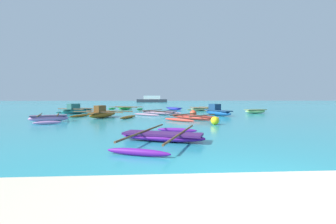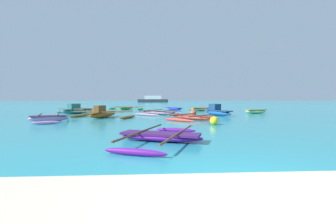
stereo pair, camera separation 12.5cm
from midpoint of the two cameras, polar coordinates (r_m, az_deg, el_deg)
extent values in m
plane|color=teal|center=(3.97, 25.58, -20.01)|extent=(240.00, 240.00, 0.00)
ellipsoid|color=teal|center=(24.21, -21.75, 0.22)|extent=(2.72, 3.53, 0.47)
cube|color=#2A5F5A|center=(24.20, -21.76, 0.68)|extent=(2.53, 3.26, 0.08)
cube|color=#2A5F5A|center=(23.91, -22.65, 1.35)|extent=(1.15, 1.24, 0.52)
cylinder|color=brown|center=(24.72, -20.25, 0.91)|extent=(3.19, 2.15, 0.07)
cylinder|color=brown|center=(23.70, -23.35, 0.73)|extent=(3.19, 2.15, 0.07)
ellipsoid|color=teal|center=(25.74, -24.33, 0.03)|extent=(1.39, 1.96, 0.20)
ellipsoid|color=teal|center=(22.76, -18.82, -0.27)|extent=(1.39, 1.96, 0.20)
ellipsoid|color=#61188C|center=(8.19, -1.54, -6.32)|extent=(3.22, 1.84, 0.31)
cube|color=#421A5A|center=(8.17, -1.54, -5.53)|extent=(2.97, 1.72, 0.08)
cylinder|color=brown|center=(7.97, 3.29, -5.33)|extent=(1.53, 4.10, 0.07)
cylinder|color=brown|center=(8.40, -6.12, -4.88)|extent=(1.53, 4.10, 0.07)
ellipsoid|color=#61188C|center=(10.25, 2.25, -4.61)|extent=(1.82, 0.82, 0.20)
ellipsoid|color=#61188C|center=(6.22, -7.86, -10.05)|extent=(1.82, 0.82, 0.20)
ellipsoid|color=#A8D77F|center=(24.23, 21.53, 0.15)|extent=(2.43, 1.36, 0.41)
cube|color=#698352|center=(24.22, 21.54, 0.54)|extent=(2.25, 1.28, 0.08)
ellipsoid|color=#A9611A|center=(18.56, -15.94, -0.64)|extent=(1.74, 3.48, 0.47)
cube|color=brown|center=(18.54, -15.95, -0.05)|extent=(1.62, 3.21, 0.08)
cube|color=brown|center=(18.16, -16.73, 0.80)|extent=(0.77, 1.08, 0.51)
cylinder|color=brown|center=(19.21, -14.66, 0.28)|extent=(4.12, 1.60, 0.07)
cylinder|color=brown|center=(17.88, -17.34, -0.01)|extent=(4.12, 1.60, 0.07)
ellipsoid|color=#A9611A|center=(19.85, -21.22, -0.86)|extent=(1.09, 2.48, 0.20)
ellipsoid|color=#A9611A|center=(17.46, -9.91, -1.25)|extent=(1.09, 2.48, 0.20)
ellipsoid|color=green|center=(30.63, -10.49, 0.94)|extent=(1.88, 3.20, 0.33)
cube|color=#237A32|center=(30.63, -10.49, 1.18)|extent=(1.75, 2.96, 0.08)
cylinder|color=brown|center=(31.25, -9.82, 1.34)|extent=(3.93, 1.74, 0.07)
cylinder|color=brown|center=(30.01, -11.19, 1.23)|extent=(3.93, 1.74, 0.07)
ellipsoid|color=green|center=(31.76, -13.78, 0.87)|extent=(0.91, 1.76, 0.20)
ellipsoid|color=green|center=(29.62, -6.95, 0.76)|extent=(0.91, 1.76, 0.20)
ellipsoid|color=red|center=(16.24, 6.45, -1.37)|extent=(3.00, 3.02, 0.32)
cube|color=maroon|center=(16.23, 6.45, -0.95)|extent=(2.77, 2.79, 0.08)
cylinder|color=brown|center=(15.75, 8.93, -0.89)|extent=(2.29, 2.28, 0.07)
cylinder|color=brown|center=(16.72, 4.12, -0.59)|extent=(2.29, 2.28, 0.07)
ellipsoid|color=red|center=(17.55, 9.45, -1.22)|extent=(1.91, 1.92, 0.20)
ellipsoid|color=red|center=(14.99, 2.93, -2.00)|extent=(1.91, 1.92, 0.20)
ellipsoid|color=gray|center=(20.98, -2.27, -0.18)|extent=(3.51, 3.13, 0.35)
cube|color=#634B58|center=(20.97, -2.27, 0.19)|extent=(3.24, 2.90, 0.08)
cylinder|color=brown|center=(20.40, -0.29, 0.26)|extent=(2.22, 2.58, 0.07)
cylinder|color=brown|center=(21.56, -4.14, 0.43)|extent=(2.22, 2.58, 0.07)
ellipsoid|color=gray|center=(22.29, 0.47, -0.15)|extent=(2.41, 2.10, 0.20)
ellipsoid|color=gray|center=(19.73, -5.35, -0.66)|extent=(2.41, 2.10, 0.20)
ellipsoid|color=#3436E6|center=(29.37, 1.73, 0.86)|extent=(2.15, 3.01, 0.31)
cube|color=navy|center=(29.37, 1.73, 1.08)|extent=(2.01, 2.78, 0.08)
ellipsoid|color=#165298|center=(20.44, 12.66, -0.18)|extent=(1.98, 3.55, 0.48)
cube|color=navy|center=(20.43, 12.67, 0.38)|extent=(1.86, 3.28, 0.08)
cube|color=navy|center=(20.76, 11.96, 1.29)|extent=(0.98, 1.15, 0.53)
ellipsoid|color=#BBB97D|center=(27.44, 9.05, 0.72)|extent=(3.41, 2.10, 0.40)
cube|color=#737251|center=(27.43, 9.05, 1.05)|extent=(3.15, 1.95, 0.08)
cylinder|color=brown|center=(27.91, 10.31, 1.21)|extent=(1.54, 3.13, 0.07)
cylinder|color=brown|center=(26.96, 7.75, 1.15)|extent=(1.54, 3.13, 0.07)
ellipsoid|color=#BBB97D|center=(28.82, 6.96, 0.68)|extent=(2.19, 1.18, 0.20)
ellipsoid|color=#BBB97D|center=(26.11, 11.35, 0.33)|extent=(2.19, 1.18, 0.20)
ellipsoid|color=#C381C1|center=(16.57, -27.84, -1.45)|extent=(2.39, 1.32, 0.44)
cube|color=slate|center=(16.56, -27.86, -0.82)|extent=(2.21, 1.24, 0.08)
cylinder|color=brown|center=(16.53, -26.03, -0.57)|extent=(1.11, 2.79, 0.07)
cylinder|color=brown|center=(16.60, -29.69, -0.66)|extent=(1.11, 2.79, 0.07)
ellipsoid|color=#C381C1|center=(18.05, -27.51, -1.45)|extent=(1.49, 0.72, 0.20)
ellipsoid|color=#C381C1|center=(15.12, -28.21, -2.38)|extent=(1.49, 0.72, 0.20)
sphere|color=#E54C2D|center=(18.69, 6.58, -0.36)|extent=(0.55, 0.55, 0.55)
sphere|color=yellow|center=(13.33, 11.89, -2.15)|extent=(0.49, 0.49, 0.49)
cube|color=#2D333D|center=(79.34, -3.80, 2.86)|extent=(10.57, 2.33, 1.06)
cube|color=white|center=(79.34, -3.81, 3.70)|extent=(5.81, 1.98, 1.27)
camera|label=1|loc=(0.06, -89.83, 0.01)|focal=24.00mm
camera|label=2|loc=(0.06, 90.17, -0.01)|focal=24.00mm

